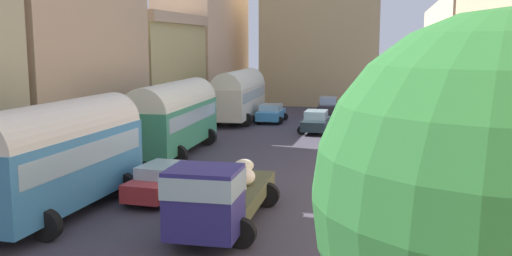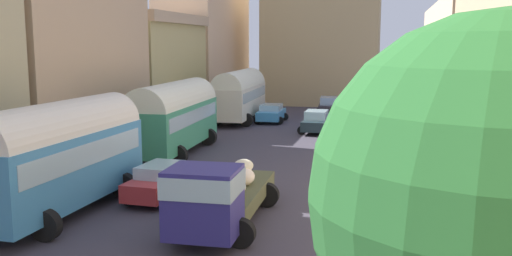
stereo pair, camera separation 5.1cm
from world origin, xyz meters
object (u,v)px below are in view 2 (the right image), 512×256
at_px(parked_bus_1, 174,115).
at_px(pedestrian_3, 401,156).
at_px(car_2, 161,181).
at_px(parked_bus_2, 239,93).
at_px(cargo_truck_0, 219,194).
at_px(car_3, 271,113).
at_px(parked_bus_0, 60,152).
at_px(car_1, 329,106).
at_px(pedestrian_2, 406,196).
at_px(car_0, 316,122).

relative_size(parked_bus_1, pedestrian_3, 5.11).
xyz_separation_m(parked_bus_1, car_2, (2.93, -8.73, -1.47)).
relative_size(parked_bus_2, cargo_truck_0, 1.25).
bearing_deg(car_3, car_2, -89.43).
bearing_deg(parked_bus_0, car_1, 77.92).
relative_size(parked_bus_2, car_3, 2.41).
bearing_deg(parked_bus_0, cargo_truck_0, -4.25).
distance_m(parked_bus_1, pedestrian_3, 12.64).
distance_m(parked_bus_0, pedestrian_2, 12.12).
distance_m(pedestrian_2, pedestrian_3, 6.75).
xyz_separation_m(car_1, pedestrian_3, (5.56, -21.29, 0.21)).
height_order(parked_bus_0, car_3, parked_bus_0).
bearing_deg(pedestrian_2, parked_bus_1, 141.36).
xyz_separation_m(parked_bus_2, car_3, (2.55, 0.04, -1.49)).
relative_size(parked_bus_0, car_0, 2.15).
bearing_deg(pedestrian_3, car_1, 104.63).
height_order(cargo_truck_0, car_1, cargo_truck_0).
relative_size(parked_bus_0, parked_bus_1, 0.89).
relative_size(car_0, pedestrian_2, 2.14).
relative_size(parked_bus_1, parked_bus_2, 1.00).
relative_size(cargo_truck_0, car_0, 1.92).
height_order(parked_bus_1, pedestrian_2, parked_bus_1).
distance_m(car_0, car_2, 18.31).
distance_m(parked_bus_2, car_3, 2.96).
height_order(parked_bus_0, pedestrian_2, parked_bus_0).
bearing_deg(parked_bus_1, car_3, 78.54).
distance_m(parked_bus_2, cargo_truck_0, 25.97).
height_order(parked_bus_0, car_2, parked_bus_0).
relative_size(parked_bus_2, pedestrian_2, 5.14).
xyz_separation_m(pedestrian_2, pedestrian_3, (-0.02, 6.75, 0.01)).
relative_size(parked_bus_1, car_3, 2.41).
xyz_separation_m(parked_bus_0, car_3, (2.42, 24.81, -1.55)).
xyz_separation_m(car_0, pedestrian_3, (5.43, -12.20, 0.26)).
bearing_deg(car_3, parked_bus_2, -179.03).
bearing_deg(parked_bus_0, pedestrian_2, 7.80).
distance_m(cargo_truck_0, car_0, 21.05).
bearing_deg(parked_bus_1, parked_bus_0, -88.50).
xyz_separation_m(cargo_truck_0, car_1, (0.35, 30.13, -0.45)).
distance_m(car_2, pedestrian_3, 10.89).
bearing_deg(car_1, car_2, -97.85).
bearing_deg(pedestrian_3, parked_bus_2, 126.35).
relative_size(car_1, pedestrian_2, 2.27).
bearing_deg(car_2, parked_bus_0, -134.41).
xyz_separation_m(parked_bus_1, parked_bus_2, (0.16, 13.35, 0.02)).
distance_m(car_0, pedestrian_2, 19.72).
xyz_separation_m(parked_bus_0, cargo_truck_0, (6.01, -0.45, -1.02)).
bearing_deg(pedestrian_2, car_0, 106.05).
xyz_separation_m(parked_bus_1, car_3, (2.71, 13.39, -1.47)).
height_order(car_0, pedestrian_2, pedestrian_2).
bearing_deg(pedestrian_2, parked_bus_0, -172.20).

